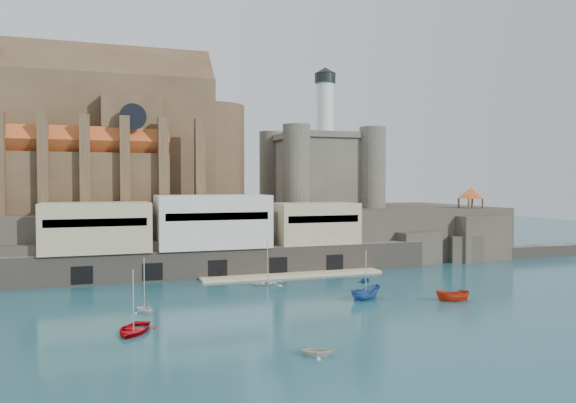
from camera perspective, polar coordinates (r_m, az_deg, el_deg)
The scene contains 15 objects.
ground at distance 74.04m, azimuth 3.75°, elevation -9.81°, with size 300.00×300.00×0.00m, color #184650.
promontory at distance 110.27m, azimuth -4.27°, elevation -3.33°, with size 100.00×36.00×10.00m.
quay at distance 92.12m, azimuth -7.73°, elevation -3.68°, with size 70.00×12.00×13.05m.
church at distance 108.99m, azimuth -16.96°, elevation 5.58°, with size 47.00×25.93×30.51m.
castle_keep at distance 116.62m, azimuth 3.27°, elevation 3.55°, with size 21.20×21.20×29.30m.
rock_outcrop at distance 116.68m, azimuth 18.06°, elevation -3.58°, with size 14.50×10.50×8.70m.
pavilion at distance 116.30m, azimuth 18.06°, elevation 0.71°, with size 6.40×6.40×5.40m.
breakwater at distance 131.59m, azimuth 26.94°, elevation -4.83°, with size 40.00×3.00×2.40m, color #655D51.
boat_0 at distance 60.02m, azimuth -15.42°, elevation -12.69°, with size 4.18×1.21×5.85m, color #B5050B.
boat_1 at distance 50.65m, azimuth 2.92°, elevation -15.41°, with size 2.88×1.76×3.34m, color beige.
boat_2 at distance 74.09m, azimuth 7.90°, elevation -9.82°, with size 1.96×2.01×5.21m, color #244C8A.
boat_4 at distance 68.33m, azimuth -14.38°, elevation -10.87°, with size 2.70×1.65×3.13m, color silver.
boat_5 at distance 75.46m, azimuth 16.39°, elevation -9.66°, with size 1.72×1.76×4.57m, color red.
boat_6 at distance 83.43m, azimuth -2.09°, elevation -8.46°, with size 3.62×1.05×5.07m, color silver.
boat_7 at distance 86.50m, azimuth 7.81°, elevation -8.11°, with size 2.29×1.40×2.65m, color navy.
Camera 1 is at (-27.99, -66.85, 15.15)m, focal length 35.00 mm.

